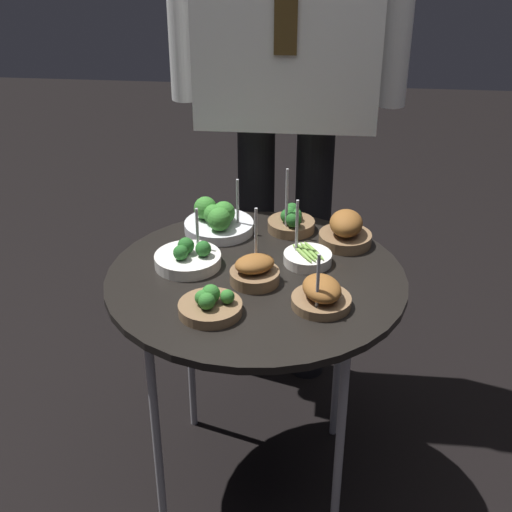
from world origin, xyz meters
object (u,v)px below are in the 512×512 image
bowl_broccoli_back_left (291,221)px  bowl_broccoli_mid_right (210,305)px  bowl_asparagus_back_right (307,257)px  bowl_roast_front_center (346,231)px  bowl_roast_near_rim (321,295)px  waiter_figure (288,31)px  bowl_broccoli_front_right (188,258)px  serving_cart (256,291)px  bowl_broccoli_mid_left (218,220)px  bowl_roast_center (253,271)px

bowl_broccoli_back_left → bowl_broccoli_mid_right: 0.43m
bowl_asparagus_back_right → bowl_roast_front_center: bowl_asparagus_back_right is taller
bowl_roast_near_rim → waiter_figure: 0.75m
bowl_asparagus_back_right → bowl_broccoli_front_right: size_ratio=0.99×
bowl_broccoli_front_right → bowl_roast_near_rim: bearing=-24.9°
bowl_broccoli_mid_right → waiter_figure: waiter_figure is taller
serving_cart → bowl_roast_near_rim: bowl_roast_near_rim is taller
bowl_asparagus_back_right → bowl_broccoli_mid_right: bearing=-129.3°
serving_cart → bowl_asparagus_back_right: (0.11, 0.07, 0.06)m
bowl_broccoli_mid_right → waiter_figure: size_ratio=0.08×
bowl_broccoli_back_left → bowl_roast_near_rim: size_ratio=1.26×
bowl_broccoli_mid_right → bowl_broccoli_mid_left: bearing=96.1°
bowl_roast_center → bowl_broccoli_back_left: 0.28m
bowl_asparagus_back_right → bowl_roast_near_rim: bowl_asparagus_back_right is taller
bowl_asparagus_back_right → bowl_roast_front_center: size_ratio=1.19×
bowl_broccoli_back_left → waiter_figure: waiter_figure is taller
waiter_figure → bowl_roast_front_center: bearing=-62.5°
serving_cart → bowl_roast_front_center: bearing=40.8°
serving_cart → waiter_figure: waiter_figure is taller
bowl_asparagus_back_right → serving_cart: bearing=-148.5°
bowl_asparagus_back_right → bowl_broccoli_front_right: 0.28m
bowl_roast_near_rim → waiter_figure: waiter_figure is taller
waiter_figure → bowl_broccoli_front_right: bearing=-112.6°
serving_cart → waiter_figure: (0.03, 0.50, 0.49)m
serving_cart → bowl_broccoli_front_right: (-0.16, 0.03, 0.06)m
bowl_roast_near_rim → bowl_asparagus_back_right: bearing=101.0°
bowl_broccoli_mid_left → waiter_figure: 0.52m
bowl_broccoli_mid_left → bowl_broccoli_mid_right: (0.04, -0.38, -0.01)m
bowl_roast_near_rim → bowl_roast_front_center: 0.29m
bowl_broccoli_mid_right → bowl_roast_front_center: bearing=50.4°
bowl_roast_front_center → bowl_broccoli_mid_left: bearing=173.6°
bowl_broccoli_back_left → bowl_roast_near_rim: 0.36m
bowl_asparagus_back_right → bowl_broccoli_mid_left: size_ratio=0.87×
bowl_broccoli_front_right → bowl_broccoli_back_left: bearing=42.3°
bowl_roast_center → bowl_broccoli_mid_right: bowl_roast_center is taller
waiter_figure → bowl_roast_near_rim: bearing=-79.3°
bowl_asparagus_back_right → bowl_roast_near_rim: 0.19m
bowl_broccoli_front_right → waiter_figure: waiter_figure is taller
bowl_broccoli_back_left → bowl_roast_near_rim: bearing=-76.7°
bowl_roast_near_rim → bowl_roast_front_center: size_ratio=1.09×
bowl_roast_front_center → bowl_broccoli_front_right: bearing=-158.2°
bowl_broccoli_mid_left → waiter_figure: size_ratio=0.10×
bowl_broccoli_front_right → bowl_broccoli_mid_left: bowl_broccoli_mid_left is taller
bowl_broccoli_front_right → bowl_roast_front_center: bowl_broccoli_front_right is taller
bowl_roast_center → bowl_asparagus_back_right: size_ratio=1.09×
serving_cart → bowl_broccoli_mid_left: size_ratio=3.89×
serving_cart → bowl_roast_near_rim: 0.20m
bowl_roast_near_rim → bowl_roast_front_center: bowl_roast_near_rim is taller
bowl_broccoli_front_right → bowl_broccoli_mid_right: size_ratio=1.16×
serving_cart → waiter_figure: bearing=86.1°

